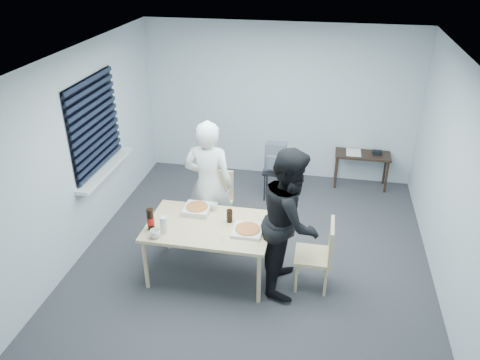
% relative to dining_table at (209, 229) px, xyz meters
% --- Properties ---
extents(room, '(5.00, 5.00, 5.00)m').
position_rel_dining_table_xyz_m(room, '(-1.72, 0.84, 0.79)').
color(room, '#303036').
rests_on(room, ground).
extents(dining_table, '(1.47, 0.93, 0.71)m').
position_rel_dining_table_xyz_m(dining_table, '(0.00, 0.00, 0.00)').
color(dining_table, beige).
rests_on(dining_table, ground).
extents(chair_far, '(0.42, 0.42, 0.89)m').
position_rel_dining_table_xyz_m(chair_far, '(-0.14, 1.00, -0.14)').
color(chair_far, beige).
rests_on(chair_far, ground).
extents(chair_right, '(0.42, 0.42, 0.89)m').
position_rel_dining_table_xyz_m(chair_right, '(1.33, 0.01, -0.14)').
color(chair_right, beige).
rests_on(chair_right, ground).
extents(person_white, '(0.65, 0.42, 1.77)m').
position_rel_dining_table_xyz_m(person_white, '(-0.16, 0.67, 0.23)').
color(person_white, silver).
rests_on(person_white, ground).
extents(person_black, '(0.47, 0.86, 1.77)m').
position_rel_dining_table_xyz_m(person_black, '(0.96, 0.01, 0.23)').
color(person_black, black).
rests_on(person_black, ground).
extents(side_table, '(0.89, 0.39, 0.59)m').
position_rel_dining_table_xyz_m(side_table, '(1.91, 2.72, -0.14)').
color(side_table, '#2F1E18').
rests_on(side_table, ground).
extents(stool, '(0.36, 0.36, 0.50)m').
position_rel_dining_table_xyz_m(stool, '(0.55, 2.05, -0.27)').
color(stool, black).
rests_on(stool, ground).
extents(backpack, '(0.32, 0.23, 0.45)m').
position_rel_dining_table_xyz_m(backpack, '(0.55, 2.04, 0.06)').
color(backpack, slate).
rests_on(backpack, stool).
extents(pizza_box_a, '(0.32, 0.32, 0.08)m').
position_rel_dining_table_xyz_m(pizza_box_a, '(-0.21, 0.27, 0.10)').
color(pizza_box_a, silver).
rests_on(pizza_box_a, dining_table).
extents(pizza_box_b, '(0.34, 0.34, 0.05)m').
position_rel_dining_table_xyz_m(pizza_box_b, '(0.48, -0.05, 0.08)').
color(pizza_box_b, silver).
rests_on(pizza_box_b, dining_table).
extents(mug_a, '(0.17, 0.17, 0.10)m').
position_rel_dining_table_xyz_m(mug_a, '(-0.53, -0.36, 0.11)').
color(mug_a, white).
rests_on(mug_a, dining_table).
extents(mug_b, '(0.10, 0.10, 0.09)m').
position_rel_dining_table_xyz_m(mug_b, '(-0.02, 0.34, 0.11)').
color(mug_b, white).
rests_on(mug_b, dining_table).
extents(cola_glass, '(0.09, 0.09, 0.16)m').
position_rel_dining_table_xyz_m(cola_glass, '(0.23, 0.12, 0.14)').
color(cola_glass, black).
rests_on(cola_glass, dining_table).
extents(soda_bottle, '(0.09, 0.09, 0.27)m').
position_rel_dining_table_xyz_m(soda_bottle, '(-0.63, -0.22, 0.19)').
color(soda_bottle, black).
rests_on(soda_bottle, dining_table).
extents(plastic_cups, '(0.10, 0.10, 0.20)m').
position_rel_dining_table_xyz_m(plastic_cups, '(-0.47, -0.24, 0.16)').
color(plastic_cups, silver).
rests_on(plastic_cups, dining_table).
extents(rubber_band, '(0.06, 0.06, 0.00)m').
position_rel_dining_table_xyz_m(rubber_band, '(0.23, -0.27, 0.06)').
color(rubber_band, red).
rests_on(rubber_band, dining_table).
extents(papers, '(0.24, 0.32, 0.01)m').
position_rel_dining_table_xyz_m(papers, '(1.76, 2.74, -0.06)').
color(papers, white).
rests_on(papers, side_table).
extents(black_box, '(0.16, 0.13, 0.06)m').
position_rel_dining_table_xyz_m(black_box, '(2.13, 2.74, -0.03)').
color(black_box, black).
rests_on(black_box, side_table).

